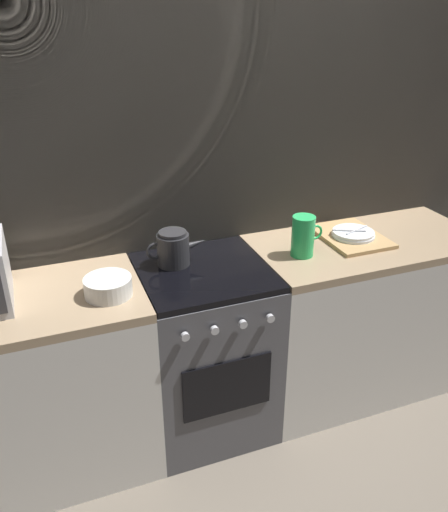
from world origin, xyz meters
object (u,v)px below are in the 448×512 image
Objects in this scene: kettle at (173,248)px; mixing_bowl at (108,287)px; stove_unit at (205,350)px; dish_pile at (351,235)px; pitcher at (303,236)px.

mixing_bowl is (-0.33, -0.18, -0.04)m from kettle.
stove_unit is 0.95m from dish_pile.
mixing_bowl is at bearing -152.01° from kettle.
stove_unit is at bearing -176.27° from dish_pile.
mixing_bowl is at bearing -176.94° from pitcher.
pitcher is at bearing -11.89° from kettle.
kettle is (-0.11, 0.10, 0.53)m from stove_unit.
dish_pile is (0.83, 0.05, 0.47)m from stove_unit.
dish_pile is (0.33, 0.08, -0.08)m from pitcher.
pitcher is 0.50× the size of dish_pile.
pitcher is (0.49, -0.03, 0.55)m from stove_unit.
pitcher reaches higher than stove_unit.
kettle is 0.38m from mixing_bowl.
pitcher reaches higher than mixing_bowl.
dish_pile is at bearing 3.73° from stove_unit.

